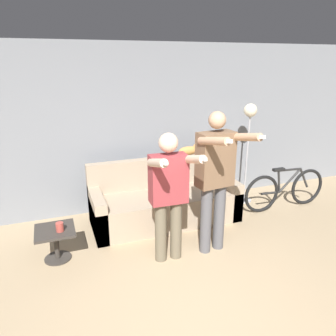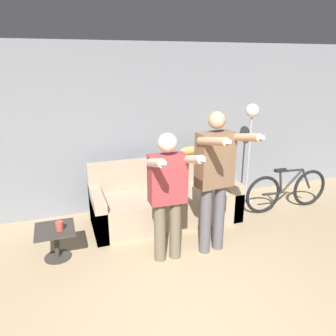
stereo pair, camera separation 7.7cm
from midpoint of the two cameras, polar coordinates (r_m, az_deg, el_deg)
The scene contains 9 objects.
wall_back at distance 5.17m, azimuth -6.85°, elevation 6.65°, with size 10.00×0.05×2.60m.
couch at distance 4.96m, azimuth -0.06°, elevation -5.99°, with size 2.17×0.84×0.91m.
person_left at distance 3.76m, azimuth 0.60°, elevation -3.80°, with size 0.51×0.67×1.58m.
person_right at distance 3.95m, azimuth 8.78°, elevation -1.05°, with size 0.57×0.71×1.78m.
cat at distance 5.18m, azimuth 4.31°, elevation 3.11°, with size 0.44×0.12×0.16m.
floor_lamp at distance 5.49m, azimuth 14.66°, elevation 7.03°, with size 0.26×0.26×1.68m.
side_table at distance 4.27m, azimuth -18.50°, elevation -11.26°, with size 0.46×0.46×0.40m.
cup at distance 4.14m, azimuth -17.86°, elevation -9.58°, with size 0.09×0.09×0.11m.
bicycle at distance 5.66m, azimuth 20.36°, elevation -3.65°, with size 1.52×0.07×0.71m.
Camera 2 is at (-1.03, -1.85, 2.33)m, focal length 35.00 mm.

